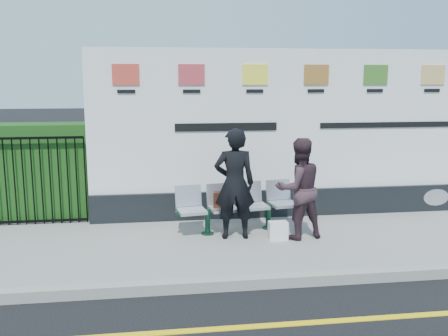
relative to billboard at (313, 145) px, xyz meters
name	(u,v)px	position (x,y,z in m)	size (l,w,h in m)	color
ground	(373,319)	(-0.50, -3.85, -1.42)	(80.00, 80.00, 0.00)	black
pavement	(306,241)	(-0.50, -1.35, -1.36)	(14.00, 3.00, 0.12)	gray
kerb	(340,277)	(-0.50, -2.85, -1.35)	(14.00, 0.18, 0.14)	gray
yellow_line	(373,318)	(-0.50, -3.85, -1.42)	(14.00, 0.10, 0.01)	yellow
billboard	(313,145)	(0.00, 0.00, 0.00)	(8.00, 0.30, 3.00)	black
hedge	(30,171)	(-5.08, 0.45, -0.45)	(2.35, 0.70, 1.70)	#1A4715
railing	(24,181)	(-5.08, 0.00, -0.53)	(2.05, 0.06, 1.54)	black
bench	(238,219)	(-1.51, -0.88, -1.08)	(2.01, 0.53, 0.43)	silver
woman_left	(234,184)	(-1.63, -1.20, -0.43)	(0.64, 0.42, 1.75)	black
woman_right	(299,189)	(-0.63, -1.32, -0.51)	(0.77, 0.60, 1.59)	#39252D
handbag_brown	(223,200)	(-1.77, -0.92, -0.74)	(0.32, 0.14, 0.25)	black
carrier_bag_white	(278,231)	(-0.97, -1.40, -1.15)	(0.29, 0.18, 0.29)	white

